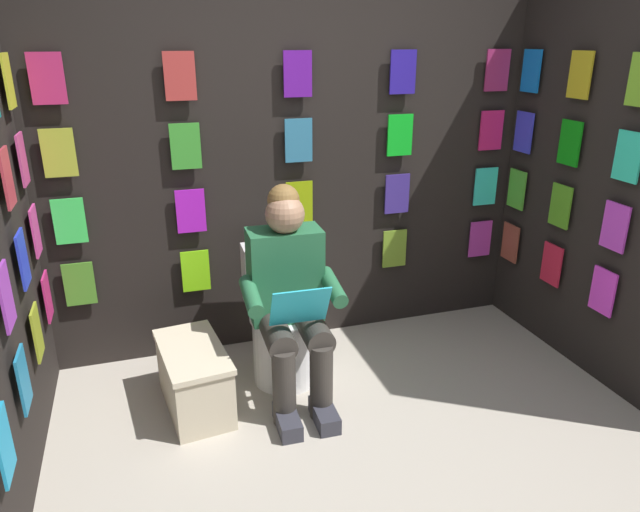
# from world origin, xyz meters

# --- Properties ---
(ground_plane) EXTENTS (30.00, 30.00, 0.00)m
(ground_plane) POSITION_xyz_m (0.00, 0.00, 0.00)
(ground_plane) COLOR #B2A899
(display_wall_back) EXTENTS (3.16, 0.14, 2.25)m
(display_wall_back) POSITION_xyz_m (0.00, -1.71, 1.12)
(display_wall_back) COLOR black
(display_wall_back) RESTS_ON ground
(display_wall_left) EXTENTS (0.14, 1.66, 2.25)m
(display_wall_left) POSITION_xyz_m (-1.58, -0.83, 1.12)
(display_wall_left) COLOR black
(display_wall_left) RESTS_ON ground
(toilet) EXTENTS (0.41, 0.56, 0.77)m
(toilet) POSITION_xyz_m (0.23, -1.22, 0.33)
(toilet) COLOR white
(toilet) RESTS_ON ground
(person_reading) EXTENTS (0.53, 0.69, 1.19)m
(person_reading) POSITION_xyz_m (0.23, -1.00, 0.60)
(person_reading) COLOR #286B42
(person_reading) RESTS_ON ground
(comic_longbox_near) EXTENTS (0.38, 0.64, 0.36)m
(comic_longbox_near) POSITION_xyz_m (0.77, -1.02, 0.18)
(comic_longbox_near) COLOR beige
(comic_longbox_near) RESTS_ON ground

